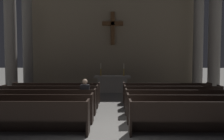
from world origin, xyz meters
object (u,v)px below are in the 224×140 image
object	(u,v)px
pew_left_row_3	(42,101)
candlestick_left	(101,72)
pew_right_row_4	(172,97)
column_left_third	(10,33)
altar	(112,83)
pew_right_row_2	(190,109)
pew_right_row_3	(180,102)
candlestick_right	(124,72)
pew_left_row_2	(31,108)
pew_right_row_1	(203,118)
pew_left_row_1	(16,117)
column_right_third	(215,33)
pew_right_row_5	(166,93)
lone_worshipper	(85,96)
pew_left_row_4	(50,96)
pew_left_row_5	(57,92)
column_right_fourth	(198,37)
column_left_fourth	(28,37)

from	to	relation	value
pew_left_row_3	candlestick_left	world-z (taller)	candlestick_left
pew_right_row_4	column_left_third	xyz separation A→B (m)	(-7.93, 2.55, 2.92)
altar	pew_right_row_2	bearing A→B (deg)	-68.37
pew_right_row_3	candlestick_right	xyz separation A→B (m)	(-1.86, 5.37, 0.78)
pew_left_row_2	candlestick_left	bearing A→B (deg)	73.93
pew_right_row_1	candlestick_right	xyz separation A→B (m)	(-1.86, 7.53, 0.78)
pew_left_row_1	altar	bearing A→B (deg)	71.24
pew_left_row_1	candlestick_right	bearing A→B (deg)	66.61
column_right_third	candlestick_right	xyz separation A→B (m)	(-4.67, 1.74, -2.14)
pew_right_row_5	altar	distance (m)	4.10
pew_right_row_2	pew_right_row_4	bearing A→B (deg)	90.00
altar	lone_worshipper	xyz separation A→B (m)	(-0.94, -5.33, 0.16)
pew_left_row_2	pew_right_row_4	world-z (taller)	same
pew_left_row_4	candlestick_right	world-z (taller)	candlestick_right
pew_left_row_4	lone_worshipper	size ratio (longest dim) A/B	3.05
pew_right_row_2	column_right_third	size ratio (longest dim) A/B	0.58
pew_left_row_2	pew_left_row_5	bearing A→B (deg)	90.00
pew_right_row_1	candlestick_right	world-z (taller)	candlestick_right
pew_left_row_3	pew_right_row_5	bearing A→B (deg)	22.95
pew_left_row_1	pew_left_row_2	distance (m)	1.08
column_right_fourth	altar	xyz separation A→B (m)	(-5.37, -0.57, -2.87)
pew_left_row_3	lone_worshipper	distance (m)	1.63
pew_left_row_3	column_left_fourth	distance (m)	7.19
column_left_fourth	pew_right_row_2	bearing A→B (deg)	-41.52
pew_right_row_4	pew_right_row_5	xyz separation A→B (m)	(0.00, 1.08, 0.00)
pew_left_row_1	pew_left_row_2	size ratio (longest dim) A/B	1.00
lone_worshipper	pew_right_row_4	bearing A→B (deg)	16.62
pew_right_row_2	column_left_third	size ratio (longest dim) A/B	0.58
pew_left_row_5	column_right_fourth	world-z (taller)	column_right_fourth
pew_left_row_1	pew_right_row_2	distance (m)	5.23
pew_left_row_1	pew_right_row_1	size ratio (longest dim) A/B	1.00
pew_right_row_2	candlestick_right	bearing A→B (deg)	106.07
pew_left_row_1	column_right_third	world-z (taller)	column_right_third
pew_left_row_2	pew_right_row_3	bearing A→B (deg)	11.95
pew_right_row_1	candlestick_right	size ratio (longest dim) A/B	5.35
pew_right_row_4	candlestick_right	xyz separation A→B (m)	(-1.86, 4.29, 0.78)
pew_right_row_1	pew_right_row_2	bearing A→B (deg)	90.00
candlestick_left	candlestick_right	size ratio (longest dim) A/B	1.00
pew_left_row_4	pew_right_row_1	xyz separation A→B (m)	(5.12, -3.25, 0.00)
pew_left_row_3	lone_worshipper	size ratio (longest dim) A/B	3.05
pew_left_row_3	pew_right_row_4	world-z (taller)	same
pew_right_row_2	pew_right_row_4	xyz separation A→B (m)	(0.00, 2.17, 0.00)
column_left_third	pew_left_row_3	bearing A→B (deg)	-52.27
column_left_third	candlestick_left	bearing A→B (deg)	20.41
pew_left_row_3	column_right_third	xyz separation A→B (m)	(7.93, 3.63, 2.92)
pew_right_row_5	column_right_third	xyz separation A→B (m)	(2.81, 1.46, 2.92)
pew_right_row_3	column_right_third	size ratio (longest dim) A/B	0.58
pew_right_row_5	lone_worshipper	size ratio (longest dim) A/B	3.05
pew_left_row_3	column_right_third	world-z (taller)	column_right_third
pew_right_row_4	column_left_fourth	world-z (taller)	column_left_fourth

